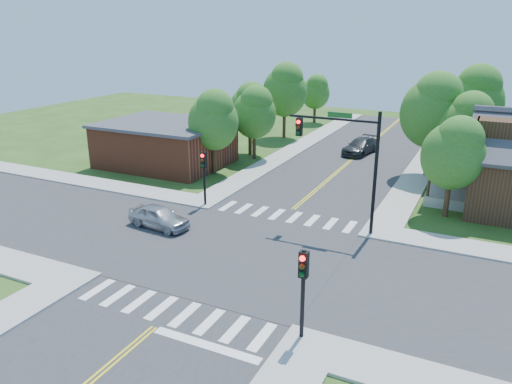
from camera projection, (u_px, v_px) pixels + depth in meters
The scene contains 25 objects.
ground at pixel (240, 255), 26.51m from camera, with size 100.00×100.00×0.00m, color #264917.
road_ns at pixel (240, 254), 26.50m from camera, with size 10.00×90.00×0.04m, color #2D2D30.
road_ew at pixel (240, 254), 26.50m from camera, with size 90.00×10.00×0.04m, color #2D2D30.
intersection_patch at pixel (240, 255), 26.51m from camera, with size 10.20×10.20×0.06m, color #2D2D30.
sidewalk_nw at pixel (169, 155), 46.52m from camera, with size 40.00×40.00×0.14m.
crosswalk_north at pixel (285, 216), 31.78m from camera, with size 8.85×2.00×0.01m.
crosswalk_south at pixel (173, 311), 21.21m from camera, with size 8.85×2.00×0.01m.
centerline at pixel (240, 254), 26.50m from camera, with size 0.30×90.00×0.01m.
stop_bar at pixel (206, 346), 19.00m from camera, with size 4.60×0.45×0.09m, color white.
signal_mast_ne at pixel (347, 151), 28.10m from camera, with size 5.30×0.42×7.20m.
signal_pole_se at pixel (303, 278), 18.55m from camera, with size 0.34×0.42×3.80m.
signal_pole_nw at pixel (204, 168), 32.73m from camera, with size 0.34×0.42×3.80m.
building_nw at pixel (165, 143), 43.04m from camera, with size 10.40×8.40×3.73m.
tree_e_a at pixel (455, 151), 30.41m from camera, with size 3.83×3.64×6.51m.
tree_e_b at pixel (467, 124), 36.49m from camera, with size 4.21×4.00×7.16m.
tree_e_c at pixel (475, 98), 42.93m from camera, with size 5.03×4.78×8.55m.
tree_e_d at pixel (477, 96), 50.85m from camera, with size 4.19×3.98×7.13m.
tree_w_a at pixel (214, 119), 39.48m from camera, with size 4.08×3.87×6.93m.
tree_w_b at pixel (251, 107), 45.43m from camera, with size 4.00×3.80×6.80m.
tree_w_c at pixel (285, 88), 52.20m from camera, with size 4.71×4.47×8.01m.
tree_w_d at pixel (316, 91), 60.85m from camera, with size 3.51×3.34×5.97m.
tree_house at pixel (434, 109), 38.28m from camera, with size 4.92×4.67×8.36m.
tree_bldg at pixel (255, 111), 43.98m from camera, with size 3.92×3.73×6.67m.
car_silver at pixel (159, 217), 29.81m from camera, with size 4.12×2.03×1.35m, color #B5B7BD.
car_dgrey at pixel (360, 147), 46.86m from camera, with size 2.85×5.23×1.44m, color #2B2E30.
Camera 1 is at (11.25, -21.28, 11.63)m, focal length 35.00 mm.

